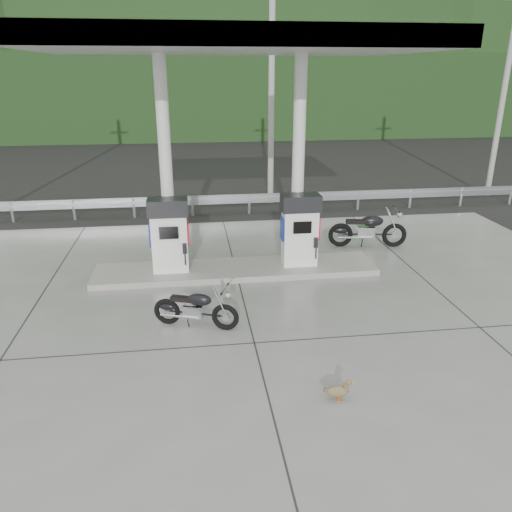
{
  "coord_description": "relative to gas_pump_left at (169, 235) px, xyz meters",
  "views": [
    {
      "loc": [
        -1.05,
        -9.07,
        4.79
      ],
      "look_at": [
        0.3,
        1.0,
        1.0
      ],
      "focal_mm": 35.0,
      "sensor_mm": 36.0,
      "label": 1
    }
  ],
  "objects": [
    {
      "name": "ground",
      "position": [
        1.6,
        -2.5,
        -1.07
      ],
      "size": [
        160.0,
        160.0,
        0.0
      ],
      "primitive_type": "plane",
      "color": "black",
      "rests_on": "ground"
    },
    {
      "name": "forecourt_apron",
      "position": [
        1.6,
        -2.5,
        -1.06
      ],
      "size": [
        18.0,
        14.0,
        0.02
      ],
      "primitive_type": "cube",
      "color": "slate",
      "rests_on": "ground"
    },
    {
      "name": "pump_island",
      "position": [
        1.6,
        0.0,
        -0.98
      ],
      "size": [
        7.0,
        1.4,
        0.15
      ],
      "primitive_type": "cube",
      "color": "gray",
      "rests_on": "forecourt_apron"
    },
    {
      "name": "gas_pump_left",
      "position": [
        0.0,
        0.0,
        0.0
      ],
      "size": [
        0.95,
        0.55,
        1.8
      ],
      "primitive_type": null,
      "color": "white",
      "rests_on": "pump_island"
    },
    {
      "name": "gas_pump_right",
      "position": [
        3.2,
        0.0,
        0.0
      ],
      "size": [
        0.95,
        0.55,
        1.8
      ],
      "primitive_type": null,
      "color": "white",
      "rests_on": "pump_island"
    },
    {
      "name": "canopy_column_left",
      "position": [
        0.0,
        0.4,
        1.6
      ],
      "size": [
        0.3,
        0.3,
        5.0
      ],
      "primitive_type": "cylinder",
      "color": "white",
      "rests_on": "pump_island"
    },
    {
      "name": "canopy_column_right",
      "position": [
        3.2,
        0.4,
        1.6
      ],
      "size": [
        0.3,
        0.3,
        5.0
      ],
      "primitive_type": "cylinder",
      "color": "white",
      "rests_on": "pump_island"
    },
    {
      "name": "canopy_roof",
      "position": [
        1.6,
        0.0,
        4.3
      ],
      "size": [
        8.5,
        5.0,
        0.4
      ],
      "primitive_type": "cube",
      "color": "silver",
      "rests_on": "canopy_column_left"
    },
    {
      "name": "guardrail",
      "position": [
        1.6,
        5.5,
        -0.36
      ],
      "size": [
        26.0,
        0.16,
        1.42
      ],
      "primitive_type": null,
      "color": "#9D9FA5",
      "rests_on": "ground"
    },
    {
      "name": "road",
      "position": [
        1.6,
        9.0,
        -1.07
      ],
      "size": [
        60.0,
        7.0,
        0.01
      ],
      "primitive_type": "cube",
      "color": "black",
      "rests_on": "ground"
    },
    {
      "name": "utility_pole_b",
      "position": [
        3.6,
        7.0,
        2.93
      ],
      "size": [
        0.22,
        0.22,
        8.0
      ],
      "primitive_type": "cylinder",
      "color": "gray",
      "rests_on": "ground"
    },
    {
      "name": "utility_pole_c",
      "position": [
        12.6,
        7.0,
        2.93
      ],
      "size": [
        0.22,
        0.22,
        8.0
      ],
      "primitive_type": "cylinder",
      "color": "gray",
      "rests_on": "ground"
    },
    {
      "name": "tree_band",
      "position": [
        1.6,
        27.5,
        1.93
      ],
      "size": [
        80.0,
        6.0,
        6.0
      ],
      "primitive_type": "cube",
      "color": "black",
      "rests_on": "ground"
    },
    {
      "name": "forested_hills",
      "position": [
        1.6,
        57.5,
        -1.07
      ],
      "size": [
        100.0,
        40.0,
        140.0
      ],
      "primitive_type": null,
      "color": "black",
      "rests_on": "ground"
    },
    {
      "name": "motorcycle_left",
      "position": [
        0.54,
        -2.7,
        -0.66
      ],
      "size": [
        1.71,
        1.03,
        0.77
      ],
      "primitive_type": null,
      "rotation": [
        0.0,
        0.0,
        -0.34
      ],
      "color": "black",
      "rests_on": "forecourt_apron"
    },
    {
      "name": "motorcycle_right",
      "position": [
        5.53,
        1.49,
        -0.56
      ],
      "size": [
        2.16,
        0.97,
        0.99
      ],
      "primitive_type": null,
      "rotation": [
        0.0,
        0.0,
        -0.15
      ],
      "color": "black",
      "rests_on": "forecourt_apron"
    },
    {
      "name": "duck",
      "position": [
        2.64,
        -5.37,
        -0.9
      ],
      "size": [
        0.44,
        0.16,
        0.31
      ],
      "primitive_type": null,
      "rotation": [
        0.0,
        0.0,
        -0.09
      ],
      "color": "brown",
      "rests_on": "forecourt_apron"
    }
  ]
}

